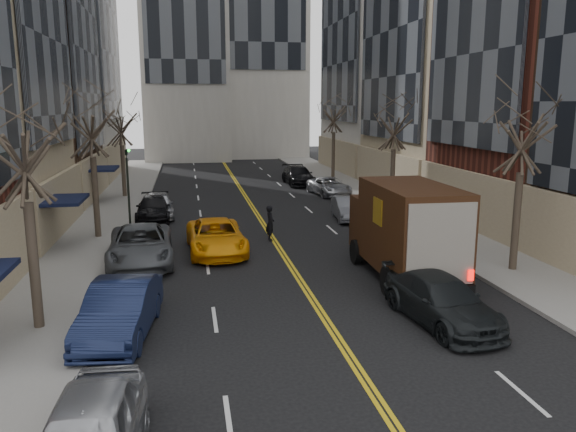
% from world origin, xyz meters
% --- Properties ---
extents(sidewalk_left, '(4.00, 66.00, 0.15)m').
position_xyz_m(sidewalk_left, '(-9.00, 27.00, 0.07)').
color(sidewalk_left, slate).
rests_on(sidewalk_left, ground).
extents(sidewalk_right, '(4.00, 66.00, 0.15)m').
position_xyz_m(sidewalk_right, '(9.00, 27.00, 0.07)').
color(sidewalk_right, slate).
rests_on(sidewalk_right, ground).
extents(tree_lf_near, '(3.20, 3.20, 8.41)m').
position_xyz_m(tree_lf_near, '(-8.80, 8.00, 6.24)').
color(tree_lf_near, '#382D23').
rests_on(tree_lf_near, sidewalk_left).
extents(tree_lf_mid, '(3.20, 3.20, 8.91)m').
position_xyz_m(tree_lf_mid, '(-8.80, 20.00, 6.60)').
color(tree_lf_mid, '#382D23').
rests_on(tree_lf_mid, sidewalk_left).
extents(tree_lf_far, '(3.20, 3.20, 8.12)m').
position_xyz_m(tree_lf_far, '(-8.80, 33.00, 6.02)').
color(tree_lf_far, '#382D23').
rests_on(tree_lf_far, sidewalk_left).
extents(tree_rt_near, '(3.20, 3.20, 8.71)m').
position_xyz_m(tree_rt_near, '(8.80, 11.00, 6.45)').
color(tree_rt_near, '#382D23').
rests_on(tree_rt_near, sidewalk_right).
extents(tree_rt_mid, '(3.20, 3.20, 8.32)m').
position_xyz_m(tree_rt_mid, '(8.80, 25.00, 6.17)').
color(tree_rt_mid, '#382D23').
rests_on(tree_rt_mid, sidewalk_right).
extents(tree_rt_far, '(3.20, 3.20, 9.11)m').
position_xyz_m(tree_rt_far, '(8.80, 40.00, 6.74)').
color(tree_rt_far, '#382D23').
rests_on(tree_rt_far, sidewalk_right).
extents(traffic_signal, '(0.29, 0.26, 4.70)m').
position_xyz_m(traffic_signal, '(-7.39, 22.00, 2.82)').
color(traffic_signal, black).
rests_on(traffic_signal, sidewalk_left).
extents(ups_truck, '(2.96, 7.01, 3.81)m').
position_xyz_m(ups_truck, '(4.11, 11.08, 1.92)').
color(ups_truck, black).
rests_on(ups_truck, ground).
extents(observer_sedan, '(2.64, 5.23, 1.45)m').
position_xyz_m(observer_sedan, '(3.53, 6.47, 0.73)').
color(observer_sedan, black).
rests_on(observer_sedan, ground).
extents(taxi, '(2.76, 5.57, 1.52)m').
position_xyz_m(taxi, '(-3.00, 16.23, 0.76)').
color(taxi, orange).
rests_on(taxi, ground).
extents(pedestrian, '(0.45, 0.66, 1.79)m').
position_xyz_m(pedestrian, '(-0.19, 18.15, 0.90)').
color(pedestrian, black).
rests_on(pedestrian, ground).
extents(parked_lf_b, '(2.30, 5.10, 1.62)m').
position_xyz_m(parked_lf_b, '(-6.30, 7.16, 0.81)').
color(parked_lf_b, '#111937').
rests_on(parked_lf_b, ground).
extents(parked_lf_c, '(2.99, 5.94, 1.61)m').
position_xyz_m(parked_lf_c, '(-6.30, 15.03, 0.81)').
color(parked_lf_c, '#4F5257').
rests_on(parked_lf_c, ground).
extents(parked_lf_d, '(1.99, 4.84, 1.40)m').
position_xyz_m(parked_lf_d, '(-6.25, 24.42, 0.70)').
color(parked_lf_d, black).
rests_on(parked_lf_d, ground).
extents(parked_lf_e, '(2.13, 4.61, 1.53)m').
position_xyz_m(parked_lf_e, '(-6.04, 25.25, 0.76)').
color(parked_lf_e, '#9C9DA3').
rests_on(parked_lf_e, ground).
extents(parked_rt_a, '(1.83, 4.17, 1.33)m').
position_xyz_m(parked_rt_a, '(5.10, 22.54, 0.67)').
color(parked_rt_a, '#55565D').
rests_on(parked_rt_a, ground).
extents(parked_rt_b, '(2.85, 5.08, 1.34)m').
position_xyz_m(parked_rt_b, '(6.30, 31.58, 0.67)').
color(parked_rt_b, '#A9ABB1').
rests_on(parked_rt_b, ground).
extents(parked_rt_c, '(2.27, 5.39, 1.55)m').
position_xyz_m(parked_rt_c, '(5.10, 37.51, 0.78)').
color(parked_rt_c, black).
rests_on(parked_rt_c, ground).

